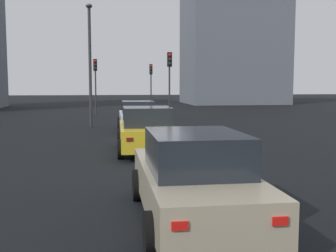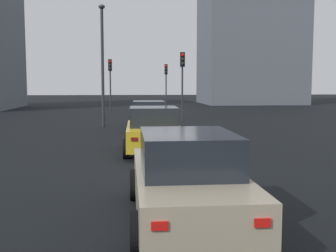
# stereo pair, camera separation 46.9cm
# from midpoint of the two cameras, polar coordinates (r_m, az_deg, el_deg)

# --- Properties ---
(ground_plane) EXTENTS (160.00, 160.00, 0.20)m
(ground_plane) POSITION_cam_midpoint_polar(r_m,az_deg,el_deg) (13.69, -3.39, -4.71)
(ground_plane) COLOR black
(car_white_lead) EXTENTS (4.21, 2.03, 1.53)m
(car_white_lead) POSITION_cam_midpoint_polar(r_m,az_deg,el_deg) (21.54, -4.83, 1.34)
(car_white_lead) COLOR silver
(car_white_lead) RESTS_ON ground_plane
(car_yellow_second) EXTENTS (4.13, 2.11, 1.60)m
(car_yellow_second) POSITION_cam_midpoint_polar(r_m,az_deg,el_deg) (14.56, -3.86, -0.65)
(car_yellow_second) COLOR gold
(car_yellow_second) RESTS_ON ground_plane
(car_beige_third) EXTENTS (4.61, 1.96, 1.59)m
(car_beige_third) POSITION_cam_midpoint_polar(r_m,az_deg,el_deg) (7.23, 1.65, -7.24)
(car_beige_third) COLOR tan
(car_beige_third) RESTS_ON ground_plane
(traffic_light_near_left) EXTENTS (0.32, 0.28, 4.31)m
(traffic_light_near_left) POSITION_cam_midpoint_polar(r_m,az_deg,el_deg) (32.76, -10.33, 6.89)
(traffic_light_near_left) COLOR #2D2D30
(traffic_light_near_left) RESTS_ON ground_plane
(traffic_light_near_right) EXTENTS (0.32, 0.28, 4.37)m
(traffic_light_near_right) POSITION_cam_midpoint_polar(r_m,az_deg,el_deg) (26.24, -0.30, 7.38)
(traffic_light_near_right) COLOR #2D2D30
(traffic_light_near_right) RESTS_ON ground_plane
(traffic_light_far_left) EXTENTS (0.32, 0.30, 4.16)m
(traffic_light_far_left) POSITION_cam_midpoint_polar(r_m,az_deg,el_deg) (37.41, -2.71, 6.67)
(traffic_light_far_left) COLOR #2D2D30
(traffic_light_far_left) RESTS_ON ground_plane
(street_lamp_kerbside) EXTENTS (0.56, 0.36, 6.72)m
(street_lamp_kerbside) POSITION_cam_midpoint_polar(r_m,az_deg,el_deg) (23.51, -11.23, 9.58)
(street_lamp_kerbside) COLOR #2D2D30
(street_lamp_kerbside) RESTS_ON ground_plane
(building_facade_left) EXTENTS (9.90, 11.58, 14.39)m
(building_facade_left) POSITION_cam_midpoint_polar(r_m,az_deg,el_deg) (52.88, 8.59, 10.91)
(building_facade_left) COLOR slate
(building_facade_left) RESTS_ON ground_plane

